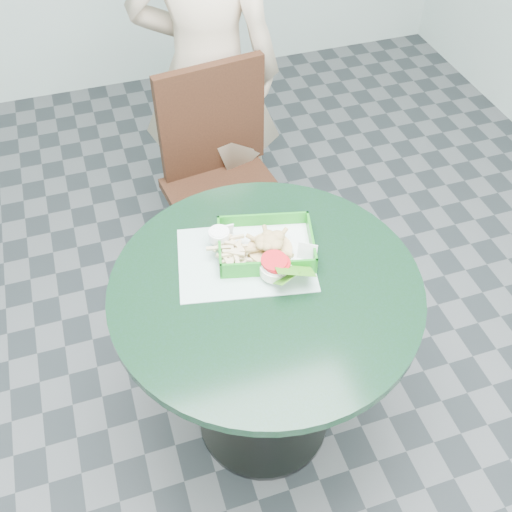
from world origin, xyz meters
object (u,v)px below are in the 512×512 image
object	(u,v)px
cafe_table	(265,325)
crab_sandwich	(272,248)
sauce_ramekin	(219,248)
food_basket	(266,252)
diner_person	(206,61)
dining_chair	(221,170)

from	to	relation	value
cafe_table	crab_sandwich	size ratio (longest dim) A/B	6.83
crab_sandwich	sauce_ramekin	world-z (taller)	crab_sandwich
sauce_ramekin	food_basket	bearing A→B (deg)	-11.73
diner_person	sauce_ramekin	bearing A→B (deg)	98.59
diner_person	crab_sandwich	bearing A→B (deg)	107.34
cafe_table	dining_chair	world-z (taller)	dining_chair
dining_chair	diner_person	size ratio (longest dim) A/B	0.54
diner_person	food_basket	size ratio (longest dim) A/B	6.31
cafe_table	crab_sandwich	bearing A→B (deg)	63.00
food_basket	crab_sandwich	world-z (taller)	crab_sandwich
crab_sandwich	food_basket	bearing A→B (deg)	115.66
diner_person	sauce_ramekin	size ratio (longest dim) A/B	28.18
dining_chair	sauce_ramekin	bearing A→B (deg)	-112.81
cafe_table	crab_sandwich	xyz separation A→B (m)	(0.05, 0.10, 0.22)
dining_chair	crab_sandwich	distance (m)	0.76
dining_chair	sauce_ramekin	world-z (taller)	dining_chair
cafe_table	diner_person	distance (m)	1.12
food_basket	cafe_table	bearing A→B (deg)	-108.35
diner_person	food_basket	xyz separation A→B (m)	(-0.08, -0.96, -0.09)
dining_chair	sauce_ramekin	size ratio (longest dim) A/B	15.31
dining_chair	crab_sandwich	size ratio (longest dim) A/B	7.25
dining_chair	cafe_table	bearing A→B (deg)	-103.75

